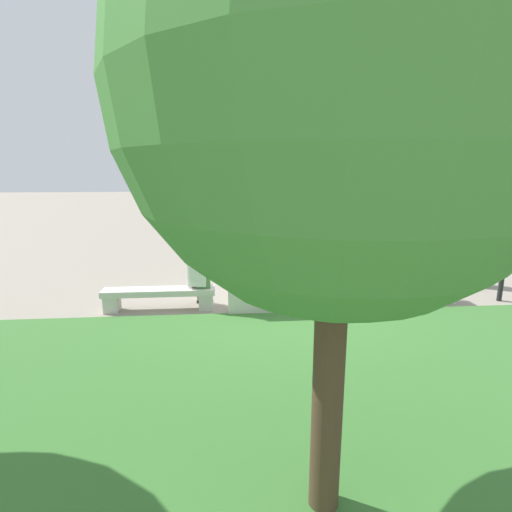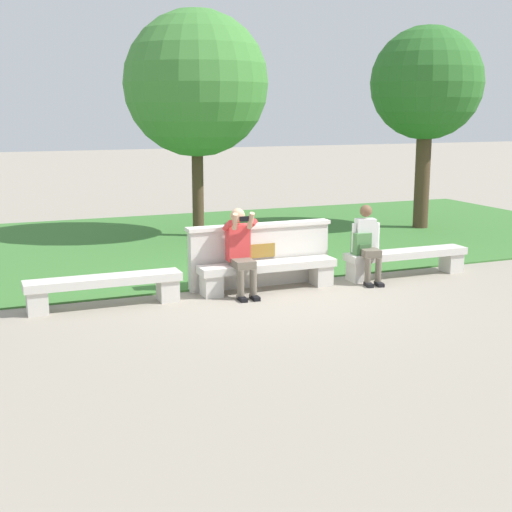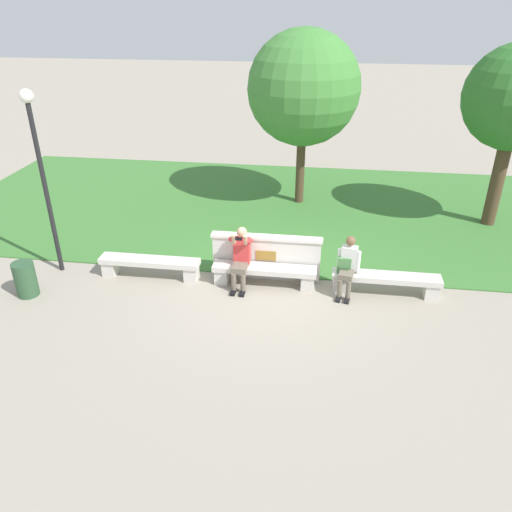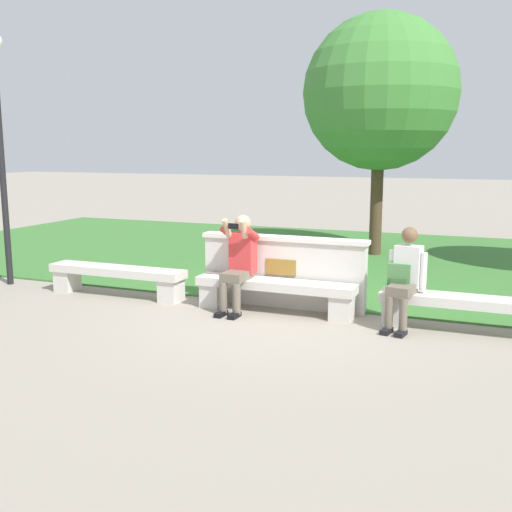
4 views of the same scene
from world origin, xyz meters
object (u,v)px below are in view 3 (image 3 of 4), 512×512
bench_main (150,265)px  bench_mid (386,281)px  backpack (344,265)px  tree_left_background (304,89)px  person_distant (348,264)px  trash_bin (25,279)px  bench_near (264,272)px  person_photographer (241,255)px  lamp_post (39,159)px

bench_main → bench_mid: same height
bench_main → backpack: backpack is taller
bench_main → tree_left_background: bearing=59.0°
person_distant → bench_main: bearing=179.1°
trash_bin → bench_near: bearing=12.6°
person_photographer → trash_bin: size_ratio=1.76×
bench_mid → person_photographer: bearing=-178.5°
bench_main → person_distant: bearing=-0.9°
bench_near → lamp_post: size_ratio=0.56×
bench_mid → person_photographer: (-3.05, -0.08, 0.43)m
backpack → lamp_post: 6.65m
person_distant → lamp_post: size_ratio=0.32×
bench_near → bench_main: bearing=180.0°
tree_left_background → lamp_post: size_ratio=1.22×
person_photographer → lamp_post: size_ratio=0.33×
lamp_post → person_photographer: bearing=-1.4°
bench_near → tree_left_background: size_ratio=0.46×
bench_mid → trash_bin: size_ratio=2.97×
bench_mid → trash_bin: (-7.41, -1.09, 0.07)m
trash_bin → bench_main: bearing=25.3°
bench_main → trash_bin: (-2.30, -1.09, 0.07)m
person_distant → trash_bin: size_ratio=1.68×
bench_mid → bench_near: bearing=180.0°
bench_near → trash_bin: bearing=-167.4°
bench_mid → person_photographer: 3.08m
person_photographer → bench_main: bearing=177.8°
person_distant → bench_near: bearing=177.9°
bench_mid → trash_bin: bearing=-171.7°
person_photographer → lamp_post: lamp_post is taller
bench_main → tree_left_background: tree_left_background is taller
bench_near → trash_bin: 4.98m
person_distant → tree_left_background: size_ratio=0.26×
bench_main → trash_bin: 2.55m
bench_mid → lamp_post: size_ratio=0.56×
bench_mid → tree_left_background: 6.19m
bench_near → person_photographer: person_photographer is taller
bench_main → person_distant: person_distant is taller
bench_near → person_distant: (1.74, -0.07, 0.36)m
bench_main → lamp_post: (-2.13, 0.03, 2.29)m
bench_near → backpack: bearing=-0.2°
bench_near → trash_bin: (-4.86, -1.09, 0.07)m
bench_mid → lamp_post: (-7.24, 0.03, 2.29)m
bench_main → bench_near: (2.55, 0.00, 0.00)m
bench_near → tree_left_background: tree_left_background is taller
person_photographer → lamp_post: bearing=178.6°
bench_near → backpack: size_ratio=5.21×
person_photographer → bench_mid: bearing=1.5°
backpack → lamp_post: bearing=179.7°
bench_main → person_photographer: 2.11m
bench_near → tree_left_background: (0.44, 4.97, 3.01)m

